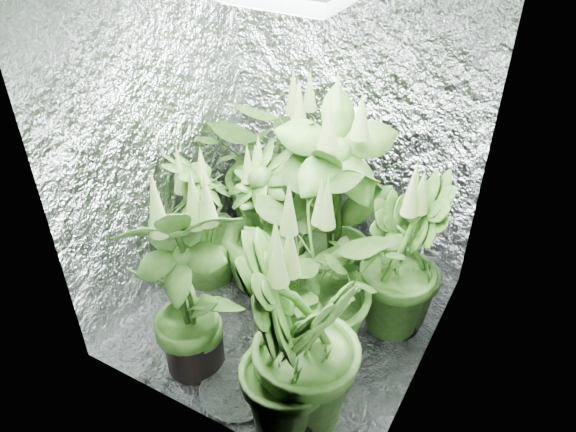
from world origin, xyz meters
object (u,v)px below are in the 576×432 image
Objects in this scene: plant_f at (186,287)px; plant_h at (265,224)px; plant_d at (202,225)px; plant_e at (309,281)px; plant_a at (283,166)px; plant_b at (335,210)px; plant_c at (404,260)px; plant_g at (298,349)px; circulation_fan at (423,270)px.

plant_f is 0.72m from plant_h.
plant_h is (0.35, 0.14, 0.04)m from plant_d.
plant_e is 0.57m from plant_h.
plant_a is 0.89× the size of plant_b.
plant_f reaches higher than plant_c.
plant_a is 1.02× the size of plant_f.
plant_g is 1.33m from circulation_fan.
plant_c reaches higher than circulation_fan.
plant_a is at bearing 107.33° from plant_h.
plant_g is (0.19, -0.47, 0.07)m from plant_e.
plant_b is 1.30× the size of plant_e.
plant_c is 0.86× the size of plant_g.
plant_c is 0.90m from plant_g.
plant_c is 1.19m from plant_d.
plant_f is (-0.47, -0.38, 0.05)m from plant_e.
plant_a is at bearing 71.94° from plant_d.
plant_b reaches higher than plant_d.
plant_c is 1.04× the size of plant_h.
plant_b is at bearing 16.94° from plant_h.
plant_e is (0.81, -0.19, 0.06)m from plant_d.
circulation_fan is at bearing 26.15° from plant_d.
plant_b is at bearing 99.60° from plant_e.
plant_g is at bearing -57.88° from plant_a.
plant_g reaches higher than plant_c.
plant_c is at bearing 79.48° from plant_g.
plant_c reaches higher than plant_h.
plant_e is at bearing -80.40° from plant_b.
plant_a is 1.20× the size of plant_h.
plant_d is 0.80× the size of plant_f.
plant_d is at bearing -171.32° from circulation_fan.
plant_h is at bearing 22.41° from plant_d.
plant_e reaches higher than circulation_fan.
plant_g is at bearing -7.43° from plant_f.
plant_d is at bearing -169.16° from plant_c.
plant_a is 1.28× the size of plant_d.
plant_g is (0.27, -0.92, -0.07)m from plant_b.
plant_f is 3.46× the size of circulation_fan.
plant_b reaches higher than circulation_fan.
plant_h is at bearing -72.67° from plant_a.
plant_d is (-0.74, -0.26, -0.20)m from plant_b.
plant_h is at bearing 89.54° from plant_f.
circulation_fan is at bearing 35.21° from plant_b.
plant_a is at bearing 127.12° from plant_e.
plant_h is (-0.82, -0.08, -0.01)m from plant_c.
plant_f reaches higher than circulation_fan.
plant_b reaches higher than plant_f.
plant_d is at bearing -108.06° from plant_a.
plant_e is at bearing 112.09° from plant_g.
plant_h is (-0.39, -0.12, -0.16)m from plant_b.
plant_e is at bearing -13.16° from plant_d.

